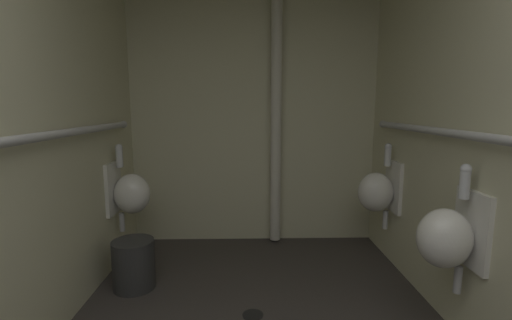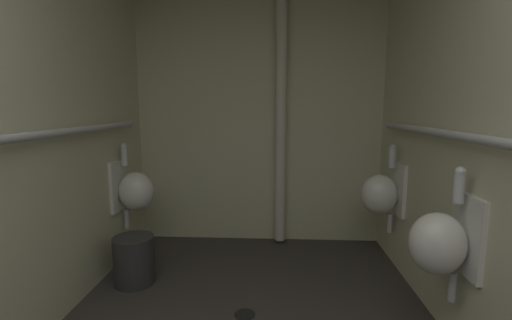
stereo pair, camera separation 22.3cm
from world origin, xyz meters
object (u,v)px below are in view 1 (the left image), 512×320
(urinal_right_mid, at_px, (448,236))
(urinal_left_mid, at_px, (129,192))
(standpipe_back_wall, at_px, (276,107))
(floor_drain, at_px, (253,315))
(urinal_right_far, at_px, (378,191))
(waste_bin, at_px, (134,264))

(urinal_right_mid, bearing_deg, urinal_left_mid, 153.21)
(standpipe_back_wall, distance_m, floor_drain, 1.90)
(urinal_right_mid, relative_size, standpipe_back_wall, 0.28)
(urinal_left_mid, distance_m, urinal_right_far, 2.13)
(standpipe_back_wall, bearing_deg, urinal_right_far, -30.96)
(urinal_right_far, bearing_deg, urinal_left_mid, -179.80)
(urinal_right_mid, distance_m, waste_bin, 2.16)
(standpipe_back_wall, xyz_separation_m, waste_bin, (-1.15, -0.91, -1.18))
(waste_bin, bearing_deg, floor_drain, -23.48)
(urinal_left_mid, bearing_deg, urinal_right_far, 0.20)
(urinal_right_mid, height_order, standpipe_back_wall, standpipe_back_wall)
(urinal_left_mid, height_order, urinal_right_mid, same)
(urinal_left_mid, xyz_separation_m, urinal_right_far, (2.13, 0.01, 0.00))
(urinal_left_mid, relative_size, urinal_right_far, 1.00)
(urinal_right_mid, relative_size, urinal_right_far, 1.00)
(urinal_right_mid, xyz_separation_m, standpipe_back_wall, (-0.85, 1.59, 0.72))
(urinal_left_mid, bearing_deg, waste_bin, -70.87)
(urinal_right_far, xyz_separation_m, standpipe_back_wall, (-0.85, 0.51, 0.72))
(floor_drain, bearing_deg, urinal_right_far, 35.81)
(urinal_left_mid, relative_size, waste_bin, 2.02)
(urinal_left_mid, height_order, standpipe_back_wall, standpipe_back_wall)
(urinal_right_mid, distance_m, standpipe_back_wall, 1.94)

